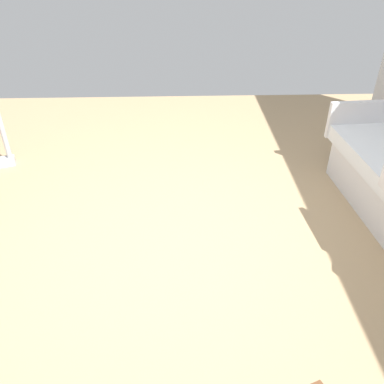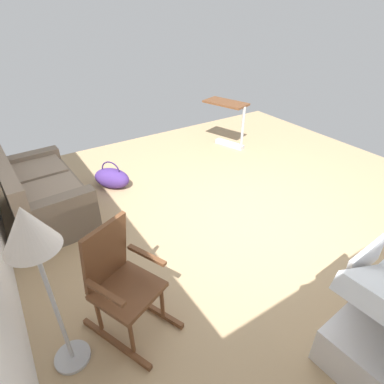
{
  "view_description": "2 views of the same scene",
  "coord_description": "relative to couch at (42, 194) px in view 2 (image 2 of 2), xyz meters",
  "views": [
    {
      "loc": [
        -0.03,
        2.38,
        2.12
      ],
      "look_at": [
        -0.1,
        0.45,
        0.84
      ],
      "focal_mm": 37.74,
      "sensor_mm": 36.0,
      "label": 1
    },
    {
      "loc": [
        -2.35,
        2.38,
        2.46
      ],
      "look_at": [
        0.03,
        0.83,
        0.69
      ],
      "focal_mm": 29.17,
      "sensor_mm": 36.0,
      "label": 2
    }
  ],
  "objects": [
    {
      "name": "rocking_chair",
      "position": [
        -2.12,
        -0.25,
        0.2
      ],
      "size": [
        0.89,
        0.74,
        1.05
      ],
      "color": "brown",
      "rests_on": "ground"
    },
    {
      "name": "duffel_bag",
      "position": [
        0.19,
        -1.0,
        -0.15
      ],
      "size": [
        0.64,
        0.6,
        0.43
      ],
      "color": "#472D7A",
      "rests_on": "ground"
    },
    {
      "name": "overbed_table",
      "position": [
        0.49,
        -3.45,
        0.23
      ],
      "size": [
        0.88,
        0.63,
        0.84
      ],
      "color": "#B2B5BA",
      "rests_on": "ground"
    },
    {
      "name": "couch",
      "position": [
        0.0,
        0.0,
        0.0
      ],
      "size": [
        1.65,
        0.94,
        0.85
      ],
      "color": "#7D6C5C",
      "rests_on": "ground"
    },
    {
      "name": "ground_plane",
      "position": [
        -1.56,
        -2.15,
        -0.31
      ],
      "size": [
        6.69,
        6.69,
        0.0
      ],
      "primitive_type": "plane",
      "color": "tan"
    },
    {
      "name": "floor_lamp",
      "position": [
        -2.19,
        0.25,
        0.92
      ],
      "size": [
        0.34,
        0.34,
        1.48
      ],
      "color": "#B2B5BA",
      "rests_on": "ground"
    }
  ]
}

